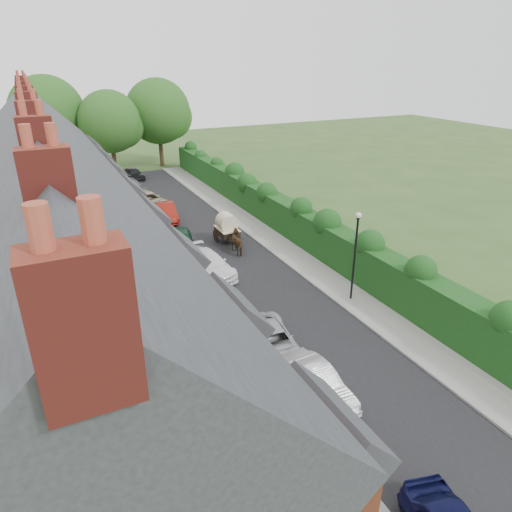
{
  "coord_description": "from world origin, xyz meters",
  "views": [
    {
      "loc": [
        -11.14,
        -13.82,
        12.55
      ],
      "look_at": [
        -0.86,
        7.35,
        2.2
      ],
      "focal_mm": 32.0,
      "sensor_mm": 36.0,
      "label": 1
    }
  ],
  "objects_px": {
    "car_green": "(181,241)",
    "car_red": "(166,212)",
    "lamppost": "(356,246)",
    "car_silver_a": "(316,383)",
    "car_white": "(208,264)",
    "car_beige": "(147,202)",
    "horse": "(238,242)",
    "car_black": "(134,174)",
    "horse_cart": "(227,226)",
    "car_grey": "(131,186)",
    "car_silver_b": "(271,343)"
  },
  "relations": [
    {
      "from": "horse_cart",
      "to": "car_black",
      "type": "bearing_deg",
      "value": 95.43
    },
    {
      "from": "car_red",
      "to": "car_black",
      "type": "distance_m",
      "value": 15.01
    },
    {
      "from": "lamppost",
      "to": "car_beige",
      "type": "bearing_deg",
      "value": 106.52
    },
    {
      "from": "car_silver_b",
      "to": "car_white",
      "type": "xyz_separation_m",
      "value": [
        0.41,
        9.2,
        0.03
      ]
    },
    {
      "from": "car_beige",
      "to": "horse_cart",
      "type": "distance_m",
      "value": 10.79
    },
    {
      "from": "car_silver_b",
      "to": "car_silver_a",
      "type": "bearing_deg",
      "value": -75.7
    },
    {
      "from": "car_silver_a",
      "to": "car_white",
      "type": "xyz_separation_m",
      "value": [
        0.05,
        12.39,
        0.05
      ]
    },
    {
      "from": "lamppost",
      "to": "horse_cart",
      "type": "distance_m",
      "value": 11.49
    },
    {
      "from": "car_white",
      "to": "car_black",
      "type": "height_order",
      "value": "car_white"
    },
    {
      "from": "car_white",
      "to": "car_green",
      "type": "height_order",
      "value": "car_green"
    },
    {
      "from": "lamppost",
      "to": "car_red",
      "type": "relative_size",
      "value": 1.2
    },
    {
      "from": "car_grey",
      "to": "car_silver_a",
      "type": "bearing_deg",
      "value": -99.13
    },
    {
      "from": "car_white",
      "to": "horse_cart",
      "type": "distance_m",
      "value": 5.34
    },
    {
      "from": "car_silver_b",
      "to": "car_red",
      "type": "xyz_separation_m",
      "value": [
        0.83,
        20.4,
        0.04
      ]
    },
    {
      "from": "lamppost",
      "to": "car_silver_a",
      "type": "distance_m",
      "value": 8.77
    },
    {
      "from": "car_grey",
      "to": "horse",
      "type": "bearing_deg",
      "value": -89.08
    },
    {
      "from": "lamppost",
      "to": "car_red",
      "type": "bearing_deg",
      "value": 107.37
    },
    {
      "from": "car_silver_a",
      "to": "car_silver_b",
      "type": "relative_size",
      "value": 0.83
    },
    {
      "from": "car_silver_b",
      "to": "car_green",
      "type": "height_order",
      "value": "car_green"
    },
    {
      "from": "lamppost",
      "to": "car_red",
      "type": "height_order",
      "value": "lamppost"
    },
    {
      "from": "lamppost",
      "to": "car_green",
      "type": "relative_size",
      "value": 1.21
    },
    {
      "from": "car_beige",
      "to": "car_black",
      "type": "relative_size",
      "value": 1.5
    },
    {
      "from": "car_beige",
      "to": "horse",
      "type": "height_order",
      "value": "horse"
    },
    {
      "from": "car_green",
      "to": "horse",
      "type": "bearing_deg",
      "value": -16.14
    },
    {
      "from": "car_beige",
      "to": "car_white",
      "type": "bearing_deg",
      "value": -103.75
    },
    {
      "from": "car_black",
      "to": "horse_cart",
      "type": "distance_m",
      "value": 21.98
    },
    {
      "from": "car_white",
      "to": "car_beige",
      "type": "height_order",
      "value": "car_beige"
    },
    {
      "from": "car_green",
      "to": "horse_cart",
      "type": "relative_size",
      "value": 1.36
    },
    {
      "from": "car_green",
      "to": "car_grey",
      "type": "height_order",
      "value": "car_green"
    },
    {
      "from": "car_grey",
      "to": "horse_cart",
      "type": "bearing_deg",
      "value": -87.8
    },
    {
      "from": "car_beige",
      "to": "car_black",
      "type": "distance_m",
      "value": 11.7
    },
    {
      "from": "car_silver_b",
      "to": "car_black",
      "type": "bearing_deg",
      "value": 95.61
    },
    {
      "from": "horse",
      "to": "car_red",
      "type": "bearing_deg",
      "value": -73.82
    },
    {
      "from": "lamppost",
      "to": "car_black",
      "type": "bearing_deg",
      "value": 98.67
    },
    {
      "from": "car_white",
      "to": "car_beige",
      "type": "bearing_deg",
      "value": 82.44
    },
    {
      "from": "horse",
      "to": "horse_cart",
      "type": "xyz_separation_m",
      "value": [
        0.0,
        2.02,
        0.5
      ]
    },
    {
      "from": "car_white",
      "to": "car_grey",
      "type": "distance_m",
      "value": 20.77
    },
    {
      "from": "car_black",
      "to": "horse",
      "type": "xyz_separation_m",
      "value": [
        2.08,
        -23.89,
        0.16
      ]
    },
    {
      "from": "car_silver_b",
      "to": "horse_cart",
      "type": "height_order",
      "value": "horse_cart"
    },
    {
      "from": "car_silver_b",
      "to": "horse",
      "type": "distance_m",
      "value": 12.02
    },
    {
      "from": "lamppost",
      "to": "car_grey",
      "type": "height_order",
      "value": "lamppost"
    },
    {
      "from": "lamppost",
      "to": "car_green",
      "type": "bearing_deg",
      "value": 120.33
    },
    {
      "from": "car_green",
      "to": "car_red",
      "type": "height_order",
      "value": "car_green"
    },
    {
      "from": "car_silver_a",
      "to": "car_white",
      "type": "relative_size",
      "value": 0.82
    },
    {
      "from": "car_green",
      "to": "car_red",
      "type": "relative_size",
      "value": 0.99
    },
    {
      "from": "car_black",
      "to": "car_white",
      "type": "bearing_deg",
      "value": -101.8
    },
    {
      "from": "horse_cart",
      "to": "car_green",
      "type": "bearing_deg",
      "value": 179.96
    },
    {
      "from": "car_green",
      "to": "lamppost",
      "type": "bearing_deg",
      "value": -45.58
    },
    {
      "from": "lamppost",
      "to": "car_white",
      "type": "distance_m",
      "value": 9.28
    },
    {
      "from": "lamppost",
      "to": "car_black",
      "type": "xyz_separation_m",
      "value": [
        -5.0,
        32.8,
        -2.66
      ]
    }
  ]
}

